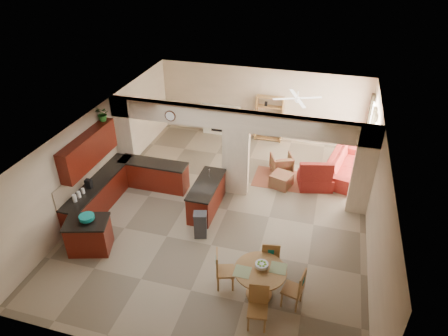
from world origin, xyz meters
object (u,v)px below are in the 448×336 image
(sofa, at_px, (345,165))
(armchair, at_px, (281,163))
(kitchen_island, at_px, (89,235))
(dining_table, at_px, (260,279))

(sofa, height_order, armchair, sofa)
(kitchen_island, bearing_deg, dining_table, -20.79)
(dining_table, relative_size, armchair, 1.66)
(kitchen_island, distance_m, sofa, 8.42)
(sofa, xyz_separation_m, armchair, (-2.08, -0.41, -0.04))
(kitchen_island, distance_m, armchair, 6.68)
(dining_table, relative_size, sofa, 0.47)
(dining_table, height_order, sofa, dining_table)
(sofa, bearing_deg, armchair, 113.15)
(dining_table, distance_m, armchair, 5.50)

